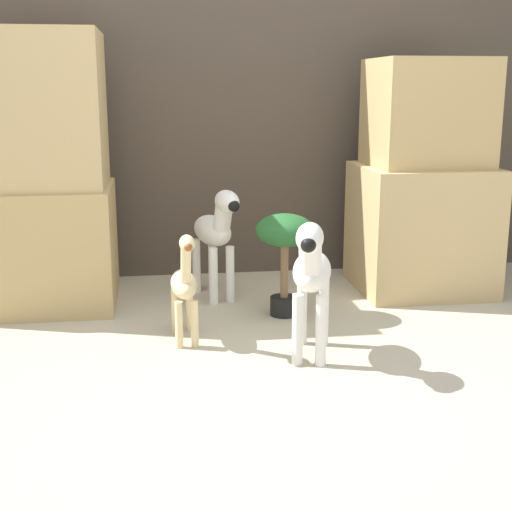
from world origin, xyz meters
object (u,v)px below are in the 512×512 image
object	(u,v)px
zebra_left	(216,231)
giraffe_figurine	(184,284)
zebra_right	(311,272)
potted_palm_front	(285,240)

from	to	relation	value
zebra_left	giraffe_figurine	bearing A→B (deg)	-107.21
zebra_right	zebra_left	bearing A→B (deg)	108.92
zebra_right	potted_palm_front	world-z (taller)	zebra_right
zebra_left	zebra_right	bearing A→B (deg)	-71.08
zebra_left	potted_palm_front	distance (m)	0.44
zebra_right	potted_palm_front	bearing A→B (deg)	90.28
zebra_left	giraffe_figurine	world-z (taller)	zebra_left
zebra_right	potted_palm_front	xyz separation A→B (m)	(-0.00, 0.58, 0.01)
zebra_left	potted_palm_front	world-z (taller)	zebra_left
zebra_right	giraffe_figurine	size ratio (longest dim) A/B	1.17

